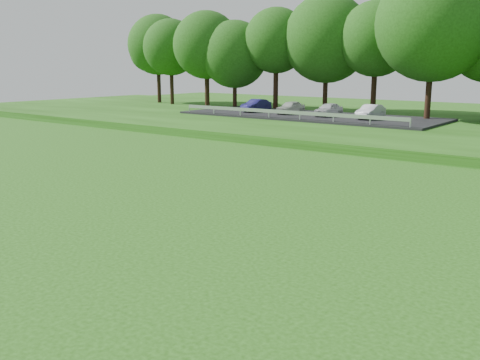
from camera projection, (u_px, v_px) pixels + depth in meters
The scene contains 1 object.
parking_lot at pixel (308, 113), 48.80m from camera, with size 24.00×9.00×1.38m.
Camera 1 is at (0.86, -9.90, 5.25)m, focal length 40.00 mm.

